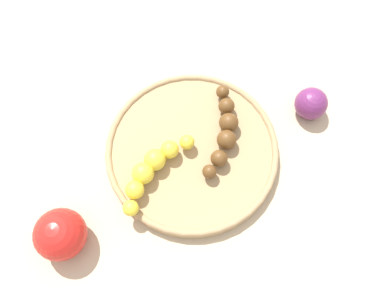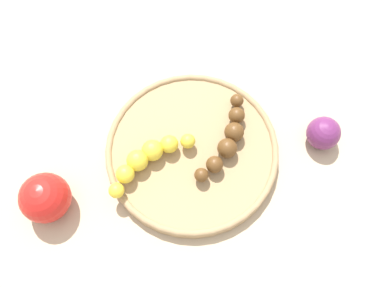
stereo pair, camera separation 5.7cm
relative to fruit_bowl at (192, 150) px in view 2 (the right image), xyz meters
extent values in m
plane|color=tan|center=(0.00, 0.00, -0.01)|extent=(2.40, 2.40, 0.00)
cylinder|color=#A08259|center=(0.00, 0.00, 0.00)|extent=(0.27, 0.27, 0.02)
torus|color=#A08259|center=(0.00, 0.00, 0.01)|extent=(0.27, 0.27, 0.01)
sphere|color=#593819|center=(-0.04, 0.03, 0.02)|extent=(0.02, 0.02, 0.02)
sphere|color=#593819|center=(-0.05, 0.00, 0.02)|extent=(0.03, 0.03, 0.03)
sphere|color=#593819|center=(-0.04, -0.03, 0.02)|extent=(0.03, 0.03, 0.03)
sphere|color=#593819|center=(-0.03, -0.06, 0.02)|extent=(0.03, 0.03, 0.03)
sphere|color=#593819|center=(-0.02, -0.08, 0.02)|extent=(0.03, 0.03, 0.03)
sphere|color=#593819|center=(0.00, -0.10, 0.02)|extent=(0.02, 0.02, 0.02)
sphere|color=yellow|center=(0.01, 0.00, 0.02)|extent=(0.02, 0.02, 0.02)
sphere|color=yellow|center=(0.03, 0.02, 0.02)|extent=(0.03, 0.03, 0.03)
sphere|color=yellow|center=(0.04, 0.05, 0.02)|extent=(0.03, 0.03, 0.03)
sphere|color=yellow|center=(0.04, 0.07, 0.02)|extent=(0.03, 0.03, 0.03)
sphere|color=yellow|center=(0.04, 0.10, 0.02)|extent=(0.03, 0.03, 0.03)
sphere|color=yellow|center=(0.03, 0.13, 0.02)|extent=(0.02, 0.02, 0.02)
sphere|color=red|center=(0.10, 0.20, 0.02)|extent=(0.07, 0.07, 0.07)
sphere|color=#662659|center=(-0.13, -0.16, 0.01)|extent=(0.05, 0.05, 0.05)
camera|label=1|loc=(-0.10, 0.19, 0.55)|focal=35.63mm
camera|label=2|loc=(-0.15, 0.16, 0.55)|focal=35.63mm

